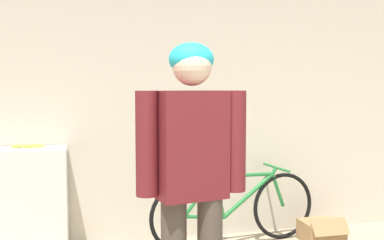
{
  "coord_description": "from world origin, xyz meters",
  "views": [
    {
      "loc": [
        -0.78,
        -1.37,
        1.49
      ],
      "look_at": [
        -0.17,
        1.15,
        1.3
      ],
      "focal_mm": 42.0,
      "sensor_mm": 36.0,
      "label": 1
    }
  ],
  "objects_px": {
    "person": "(192,166)",
    "bicycle": "(236,208)",
    "banana": "(28,146)",
    "cardboard_box": "(321,231)"
  },
  "relations": [
    {
      "from": "person",
      "to": "bicycle",
      "type": "height_order",
      "value": "person"
    },
    {
      "from": "banana",
      "to": "cardboard_box",
      "type": "bearing_deg",
      "value": -5.35
    },
    {
      "from": "bicycle",
      "to": "cardboard_box",
      "type": "bearing_deg",
      "value": -13.95
    },
    {
      "from": "bicycle",
      "to": "banana",
      "type": "xyz_separation_m",
      "value": [
        -1.86,
        0.15,
        0.63
      ]
    },
    {
      "from": "banana",
      "to": "cardboard_box",
      "type": "height_order",
      "value": "banana"
    },
    {
      "from": "person",
      "to": "cardboard_box",
      "type": "height_order",
      "value": "person"
    },
    {
      "from": "person",
      "to": "banana",
      "type": "bearing_deg",
      "value": 113.89
    },
    {
      "from": "person",
      "to": "cardboard_box",
      "type": "distance_m",
      "value": 2.29
    },
    {
      "from": "cardboard_box",
      "to": "person",
      "type": "bearing_deg",
      "value": -140.72
    },
    {
      "from": "bicycle",
      "to": "banana",
      "type": "relative_size",
      "value": 5.77
    }
  ]
}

